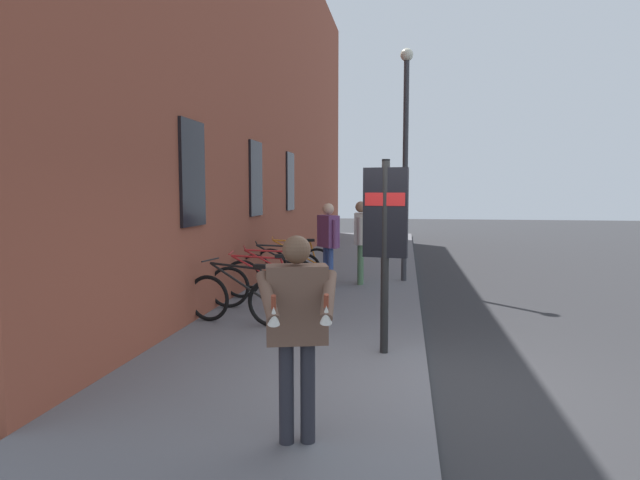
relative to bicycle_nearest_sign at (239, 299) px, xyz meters
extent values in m
plane|color=#2D2D30|center=(4.06, -3.76, -0.51)|extent=(60.00, 60.00, 0.00)
cube|color=slate|center=(6.06, -1.01, -0.45)|extent=(24.00, 3.50, 0.12)
cube|color=brown|center=(7.06, 1.04, 4.28)|extent=(22.00, 0.60, 9.58)
cube|color=black|center=(0.06, 0.72, 1.89)|extent=(0.90, 0.06, 1.60)
cube|color=black|center=(3.56, 0.72, 1.89)|extent=(0.90, 0.06, 1.60)
cube|color=black|center=(7.06, 0.72, 1.89)|extent=(0.90, 0.06, 1.60)
torus|color=black|center=(0.10, 0.52, -0.03)|extent=(0.19, 0.72, 0.72)
torus|color=black|center=(-0.10, -0.51, -0.03)|extent=(0.19, 0.72, 0.72)
cylinder|color=black|center=(0.00, -0.02, 0.25)|extent=(0.23, 1.01, 0.58)
cylinder|color=black|center=(0.01, 0.06, 0.50)|extent=(0.20, 0.84, 0.09)
cylinder|color=black|center=(-0.08, -0.43, 0.22)|extent=(0.07, 0.19, 0.51)
cube|color=black|center=(-0.07, -0.36, 0.51)|extent=(0.14, 0.22, 0.06)
cylinder|color=black|center=(0.09, 0.48, 0.57)|extent=(0.48, 0.11, 0.02)
torus|color=black|center=(1.07, 0.52, -0.03)|extent=(0.18, 0.72, 0.72)
torus|color=black|center=(1.24, -0.52, -0.03)|extent=(0.18, 0.72, 0.72)
cylinder|color=#B21E1E|center=(1.16, -0.02, 0.25)|extent=(0.21, 1.01, 0.58)
cylinder|color=#B21E1E|center=(1.15, 0.05, 0.50)|extent=(0.18, 0.85, 0.09)
cylinder|color=#B21E1E|center=(1.23, -0.44, 0.22)|extent=(0.07, 0.19, 0.51)
cube|color=black|center=(1.22, -0.37, 0.51)|extent=(0.13, 0.21, 0.06)
cylinder|color=#B21E1E|center=(1.07, 0.47, 0.57)|extent=(0.48, 0.10, 0.02)
torus|color=black|center=(1.94, 0.55, -0.03)|extent=(0.30, 0.70, 0.72)
torus|color=black|center=(2.30, -0.44, -0.03)|extent=(0.30, 0.70, 0.72)
cylinder|color=#B21E1E|center=(2.13, 0.03, 0.25)|extent=(0.38, 0.97, 0.58)
cylinder|color=#B21E1E|center=(2.10, 0.10, 0.50)|extent=(0.32, 0.81, 0.09)
cylinder|color=#B21E1E|center=(2.27, -0.37, 0.22)|extent=(0.10, 0.19, 0.51)
cube|color=black|center=(2.25, -0.30, 0.51)|extent=(0.16, 0.22, 0.06)
cylinder|color=#B21E1E|center=(1.96, 0.50, 0.57)|extent=(0.46, 0.18, 0.02)
torus|color=black|center=(2.89, 0.59, -0.03)|extent=(0.29, 0.70, 0.72)
torus|color=black|center=(3.23, -0.40, -0.03)|extent=(0.29, 0.70, 0.72)
cylinder|color=black|center=(3.07, 0.07, 0.25)|extent=(0.36, 0.98, 0.58)
cylinder|color=black|center=(3.04, 0.14, 0.50)|extent=(0.31, 0.82, 0.09)
cylinder|color=black|center=(3.20, -0.33, 0.22)|extent=(0.09, 0.19, 0.51)
cube|color=black|center=(3.18, -0.26, 0.51)|extent=(0.16, 0.22, 0.06)
cylinder|color=black|center=(2.91, 0.54, 0.57)|extent=(0.46, 0.18, 0.02)
torus|color=black|center=(4.03, 0.53, -0.03)|extent=(0.23, 0.71, 0.72)
torus|color=black|center=(4.28, -0.49, -0.03)|extent=(0.23, 0.71, 0.72)
cylinder|color=orange|center=(4.16, 0.00, 0.25)|extent=(0.28, 1.00, 0.58)
cylinder|color=orange|center=(4.15, 0.07, 0.50)|extent=(0.24, 0.84, 0.09)
cylinder|color=orange|center=(4.26, -0.42, 0.22)|extent=(0.08, 0.19, 0.51)
cube|color=black|center=(4.25, -0.34, 0.51)|extent=(0.14, 0.22, 0.06)
cylinder|color=orange|center=(4.04, 0.48, 0.57)|extent=(0.47, 0.14, 0.02)
cylinder|color=black|center=(-1.13, -2.24, 0.81)|extent=(0.10, 0.10, 2.40)
cube|color=black|center=(-1.13, -2.24, 1.36)|extent=(0.18, 0.56, 1.10)
cube|color=red|center=(-1.13, -2.24, 1.53)|extent=(0.18, 0.50, 0.16)
cylinder|color=#4C724C|center=(3.73, -1.53, 0.05)|extent=(0.13, 0.13, 0.88)
cylinder|color=#4C724C|center=(3.92, -1.53, 0.05)|extent=(0.13, 0.13, 0.88)
cube|color=#B2A599|center=(3.82, -1.53, 0.82)|extent=(0.52, 0.27, 0.66)
sphere|color=#8C664C|center=(3.82, -1.53, 1.28)|extent=(0.24, 0.24, 0.24)
cylinder|color=#B2A599|center=(3.54, -1.54, 0.78)|extent=(0.10, 0.10, 0.59)
cylinder|color=#B2A599|center=(4.11, -1.52, 0.78)|extent=(0.10, 0.10, 0.59)
cylinder|color=#334C8C|center=(3.06, -0.97, 0.05)|extent=(0.13, 0.13, 0.87)
cylinder|color=#334C8C|center=(3.20, -0.87, 0.05)|extent=(0.13, 0.13, 0.87)
cube|color=#723F72|center=(3.13, -0.92, 0.81)|extent=(0.56, 0.51, 0.65)
sphere|color=#D8AD8C|center=(3.13, -0.92, 1.26)|extent=(0.24, 0.24, 0.24)
cylinder|color=#723F72|center=(2.90, -1.09, 0.76)|extent=(0.10, 0.10, 0.58)
cylinder|color=#723F72|center=(3.36, -0.75, 0.76)|extent=(0.10, 0.10, 0.58)
cylinder|color=#26262D|center=(-3.65, -1.73, 0.02)|extent=(0.12, 0.12, 0.82)
cylinder|color=#26262D|center=(-3.70, -1.56, 0.02)|extent=(0.12, 0.12, 0.82)
cube|color=brown|center=(-3.67, -1.64, 0.74)|extent=(0.36, 0.53, 0.62)
sphere|color=brown|center=(-3.67, -1.64, 1.17)|extent=(0.22, 0.22, 0.22)
cylinder|color=brown|center=(-3.80, -1.92, 0.84)|extent=(0.44, 0.12, 0.34)
cone|color=white|center=(-3.99, -1.93, 0.74)|extent=(0.14, 0.12, 0.16)
cylinder|color=brown|center=(-3.99, -1.93, 0.84)|extent=(0.07, 0.05, 0.11)
cylinder|color=brown|center=(-3.91, -1.47, 0.84)|extent=(0.43, 0.29, 0.34)
cone|color=white|center=(-4.09, -1.56, 0.74)|extent=(0.14, 0.12, 0.16)
cylinder|color=brown|center=(-4.09, -1.56, 0.84)|extent=(0.07, 0.05, 0.11)
cylinder|color=#333338|center=(4.43, -2.46, 2.04)|extent=(0.12, 0.12, 4.85)
sphere|color=silver|center=(4.43, -2.46, 4.58)|extent=(0.28, 0.28, 0.28)
camera|label=1|loc=(-7.77, -2.48, 1.63)|focal=30.31mm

